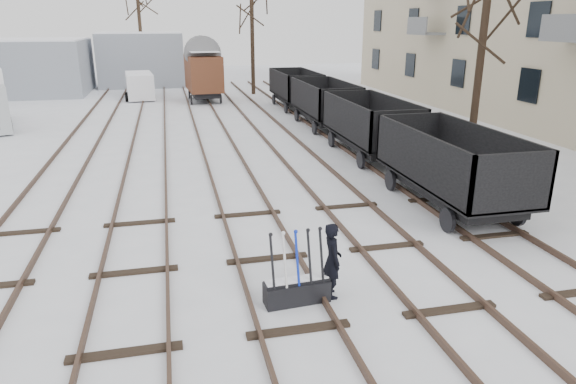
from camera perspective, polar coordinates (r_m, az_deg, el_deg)
The scene contains 15 objects.
ground at distance 9.57m, azimuth 1.19°, elevation -15.20°, with size 120.00×120.00×0.00m, color white.
tracks at distance 22.12m, azimuth -7.55°, elevation 4.55°, with size 13.90×52.00×0.16m.
shed_left at distance 45.21m, azimuth -27.80°, elevation 12.20°, with size 10.00×8.00×4.10m.
shed_right at distance 47.87m, azimuth -15.93°, elevation 14.03°, with size 7.00×6.00×4.50m.
ground_frame at distance 10.29m, azimuth 0.98°, elevation -10.75°, with size 1.33×0.52×1.49m.
worker at distance 10.33m, azimuth 4.94°, elevation -7.56°, with size 0.57×0.38×1.57m, color black.
freight_wagon_a at distance 15.99m, azimuth 17.52°, elevation 1.53°, with size 2.29×5.73×2.34m.
freight_wagon_b at distance 21.56m, azimuth 9.04°, elevation 6.36°, with size 2.29×5.73×2.34m.
freight_wagon_c at distance 27.49m, azimuth 4.06°, elevation 9.11°, with size 2.29×5.73×2.34m.
freight_wagon_d at distance 33.60m, azimuth 0.82°, elevation 10.83°, with size 2.29×5.73×2.34m.
box_van_wagon at distance 37.04m, azimuth -9.40°, elevation 13.03°, with size 2.63×4.63×3.44m.
panel_van at distance 39.27m, azimuth -16.16°, elevation 11.32°, with size 2.17×4.33×1.85m.
tree_near at distance 21.59m, azimuth 20.42°, elevation 12.12°, with size 0.30×0.30×6.73m, color black.
tree_far_left at distance 48.76m, azimuth -16.00°, elevation 15.93°, with size 0.30×0.30×7.60m, color black.
tree_far_right at distance 40.24m, azimuth -3.98°, elevation 16.59°, with size 0.30×0.30×8.16m, color black.
Camera 1 is at (-1.99, -7.73, 5.29)m, focal length 32.00 mm.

